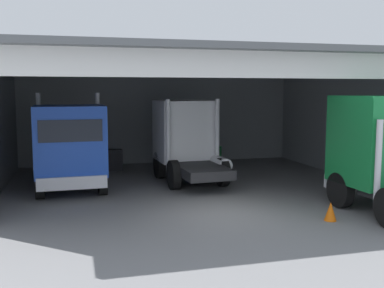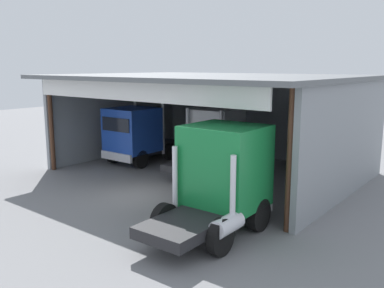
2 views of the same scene
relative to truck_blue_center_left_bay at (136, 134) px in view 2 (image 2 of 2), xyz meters
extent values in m
plane|color=slate|center=(4.58, -4.16, -1.72)|extent=(80.00, 80.00, 0.00)
cube|color=gray|center=(4.58, 6.20, 0.77)|extent=(14.44, 0.24, 4.98)
cube|color=gray|center=(-2.64, 1.02, 0.77)|extent=(0.24, 10.36, 4.98)
cube|color=gray|center=(11.80, 1.02, 0.77)|extent=(0.24, 10.36, 4.98)
cube|color=slate|center=(4.58, 0.48, 3.35)|extent=(15.04, 11.44, 0.20)
cylinder|color=#4C2D1E|center=(-2.39, -4.01, 0.77)|extent=(0.24, 0.24, 4.98)
cylinder|color=#4C2D1E|center=(11.55, -4.01, 0.77)|extent=(0.24, 0.24, 4.98)
cube|color=white|center=(4.58, -4.59, 2.90)|extent=(12.99, 0.12, 0.90)
cube|color=#1E47B7|center=(0.03, -0.34, 0.29)|extent=(2.54, 2.55, 2.50)
cube|color=black|center=(0.06, -1.60, 0.73)|extent=(2.11, 0.11, 0.75)
cube|color=silver|center=(0.06, -1.63, -1.06)|extent=(2.36, 0.21, 0.44)
cube|color=#232326|center=(-0.02, 1.72, -1.03)|extent=(1.95, 3.78, 0.36)
cylinder|color=silver|center=(1.11, 1.08, 0.39)|extent=(0.18, 0.18, 3.20)
cylinder|color=silver|center=(-1.12, 1.03, 0.39)|extent=(0.18, 0.18, 3.20)
cylinder|color=silver|center=(-1.13, 1.40, -0.91)|extent=(0.59, 1.21, 0.56)
cylinder|color=black|center=(1.13, -0.81, -1.21)|extent=(0.32, 1.03, 1.02)
cylinder|color=black|center=(-1.05, -0.86, -1.21)|extent=(0.32, 1.03, 1.02)
cylinder|color=black|center=(1.07, 1.75, -1.21)|extent=(0.32, 1.03, 1.02)
cylinder|color=black|center=(-1.11, 1.70, -1.21)|extent=(0.32, 1.03, 1.02)
cube|color=white|center=(4.75, 1.39, 0.38)|extent=(2.41, 2.29, 2.56)
cube|color=black|center=(4.70, 2.50, 0.82)|extent=(1.96, 0.15, 0.77)
cube|color=silver|center=(4.70, 2.53, -1.00)|extent=(2.20, 0.26, 0.44)
cube|color=#232326|center=(4.84, -0.54, -0.97)|extent=(1.89, 3.60, 0.36)
cylinder|color=silver|center=(3.77, 0.10, 0.29)|extent=(0.18, 0.18, 2.89)
cylinder|color=silver|center=(5.85, 0.20, 0.29)|extent=(0.18, 0.18, 2.89)
cylinder|color=silver|center=(5.86, -0.19, -0.85)|extent=(0.61, 1.22, 0.56)
cylinder|color=black|center=(3.73, 1.78, -1.15)|extent=(0.35, 1.15, 1.14)
cylinder|color=black|center=(5.73, 1.88, -1.15)|extent=(0.35, 1.15, 1.14)
cylinder|color=black|center=(3.84, -0.59, -1.15)|extent=(0.35, 1.15, 1.14)
cylinder|color=black|center=(5.84, -0.50, -1.15)|extent=(0.35, 1.15, 1.14)
cube|color=#197F3D|center=(9.64, -5.05, 0.51)|extent=(2.59, 2.40, 2.81)
cube|color=black|center=(9.62, -3.86, 1.01)|extent=(2.17, 0.10, 0.84)
cube|color=silver|center=(9.62, -3.83, -0.99)|extent=(2.43, 0.21, 0.44)
cube|color=#232326|center=(9.68, -6.97, -0.96)|extent=(1.98, 3.53, 0.36)
cylinder|color=silver|center=(8.52, -6.40, 0.06)|extent=(0.18, 0.18, 2.41)
cylinder|color=silver|center=(10.81, -6.35, 0.06)|extent=(0.18, 0.18, 2.41)
cylinder|color=silver|center=(10.82, -6.65, -0.84)|extent=(0.58, 1.21, 0.56)
cylinder|color=black|center=(8.51, -4.60, -1.14)|extent=(0.32, 1.16, 1.16)
cylinder|color=black|center=(10.76, -4.56, -1.14)|extent=(0.32, 1.16, 1.16)
cylinder|color=black|center=(8.55, -6.99, -1.14)|extent=(0.32, 1.16, 1.16)
cylinder|color=black|center=(10.80, -6.95, -1.14)|extent=(0.32, 1.16, 1.16)
cylinder|color=#197233|center=(7.43, 5.21, -1.29)|extent=(0.58, 0.58, 0.87)
cube|color=black|center=(1.93, 4.20, -1.22)|extent=(0.90, 0.60, 1.00)
cone|color=orange|center=(7.37, -5.87, -1.44)|extent=(0.36, 0.36, 0.56)
camera|label=1|loc=(0.12, -17.32, 2.09)|focal=42.30mm
camera|label=2|loc=(17.41, -16.62, 3.89)|focal=38.82mm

